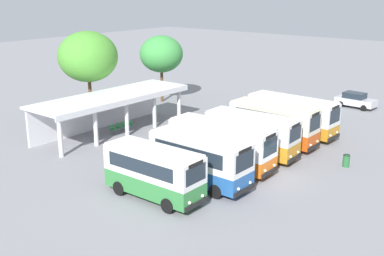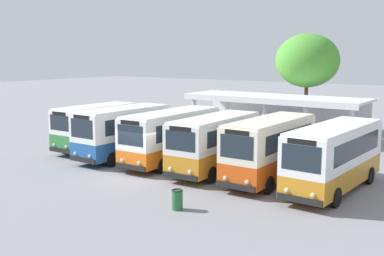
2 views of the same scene
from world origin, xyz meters
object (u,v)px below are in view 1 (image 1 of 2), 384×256
city_bus_far_end_green (292,114)px  waiting_chair_end_by_column (113,129)px  city_bus_fourth_amber (252,133)px  parked_car_flank (356,100)px  city_bus_fifth_blue (274,123)px  waiting_chair_second_from_end (118,127)px  city_bus_second_in_row (200,158)px  city_bus_middle_cream (221,143)px  city_bus_nearest_orange (154,171)px  waiting_chair_middle_seat (124,125)px  waiting_chair_fourth_seat (131,124)px  litter_bin_apron (346,161)px

city_bus_far_end_green → waiting_chair_end_by_column: size_ratio=9.30×
city_bus_fourth_amber → parked_car_flank: bearing=-1.0°
city_bus_fifth_blue → waiting_chair_second_from_end: 13.59m
city_bus_second_in_row → city_bus_middle_cream: (3.43, 0.80, -0.04)m
city_bus_nearest_orange → city_bus_far_end_green: 17.17m
city_bus_far_end_green → waiting_chair_middle_seat: city_bus_far_end_green is taller
waiting_chair_fourth_seat → waiting_chair_end_by_column: bearing=176.7°
waiting_chair_second_from_end → waiting_chair_middle_seat: same height
city_bus_fifth_blue → city_bus_nearest_orange: bearing=178.8°
city_bus_nearest_orange → waiting_chair_end_by_column: bearing=58.6°
city_bus_fifth_blue → waiting_chair_second_from_end: size_ratio=8.51×
city_bus_middle_cream → parked_car_flank: bearing=-1.7°
city_bus_nearest_orange → city_bus_fifth_blue: bearing=-1.2°
city_bus_middle_cream → city_bus_far_end_green: 10.30m
city_bus_fourth_amber → parked_car_flank: 19.96m
parked_car_flank → waiting_chair_end_by_column: bearing=151.1°
city_bus_nearest_orange → waiting_chair_fourth_seat: city_bus_nearest_orange is taller
city_bus_second_in_row → litter_bin_apron: size_ratio=7.79×
city_bus_nearest_orange → litter_bin_apron: size_ratio=7.33×
city_bus_second_in_row → city_bus_nearest_orange: bearing=166.3°
waiting_chair_middle_seat → city_bus_fourth_amber: bearing=-82.5°
waiting_chair_middle_seat → city_bus_far_end_green: bearing=-54.9°
waiting_chair_second_from_end → city_bus_far_end_green: bearing=-52.8°
city_bus_fourth_amber → parked_car_flank: (19.94, -0.35, -0.96)m
city_bus_second_in_row → waiting_chair_fourth_seat: city_bus_second_in_row is taller
city_bus_nearest_orange → city_bus_second_in_row: bearing=-13.7°
city_bus_far_end_green → city_bus_middle_cream: bearing=179.5°
city_bus_second_in_row → waiting_chair_middle_seat: bearing=67.7°
litter_bin_apron → city_bus_fourth_amber: bearing=109.3°
city_bus_middle_cream → city_bus_fourth_amber: size_ratio=1.09×
city_bus_nearest_orange → city_bus_fourth_amber: (10.30, -0.38, 0.03)m
city_bus_second_in_row → city_bus_middle_cream: size_ratio=0.88×
waiting_chair_second_from_end → waiting_chair_fourth_seat: bearing=-5.8°
city_bus_second_in_row → waiting_chair_fourth_seat: (5.94, 12.66, -1.32)m
city_bus_middle_cream → city_bus_fourth_amber: city_bus_middle_cream is taller
city_bus_far_end_green → litter_bin_apron: bearing=-123.7°
waiting_chair_second_from_end → city_bus_second_in_row: bearing=-109.6°
city_bus_fifth_blue → waiting_chair_fourth_seat: city_bus_fifth_blue is taller
city_bus_nearest_orange → waiting_chair_end_by_column: (7.30, 11.94, -1.24)m
city_bus_middle_cream → city_bus_far_end_green: size_ratio=1.00×
parked_car_flank → litter_bin_apron: parked_car_flank is taller
city_bus_second_in_row → waiting_chair_end_by_column: 13.42m
waiting_chair_middle_seat → city_bus_middle_cream: bearing=-98.6°
city_bus_second_in_row → waiting_chair_second_from_end: 13.65m
parked_car_flank → waiting_chair_fourth_seat: parked_car_flank is taller
city_bus_nearest_orange → waiting_chair_fourth_seat: size_ratio=7.67×
waiting_chair_end_by_column → waiting_chair_fourth_seat: bearing=-3.3°
city_bus_nearest_orange → litter_bin_apron: city_bus_nearest_orange is taller
city_bus_nearest_orange → parked_car_flank: city_bus_nearest_orange is taller
waiting_chair_end_by_column → waiting_chair_second_from_end: (0.69, 0.02, 0.00)m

